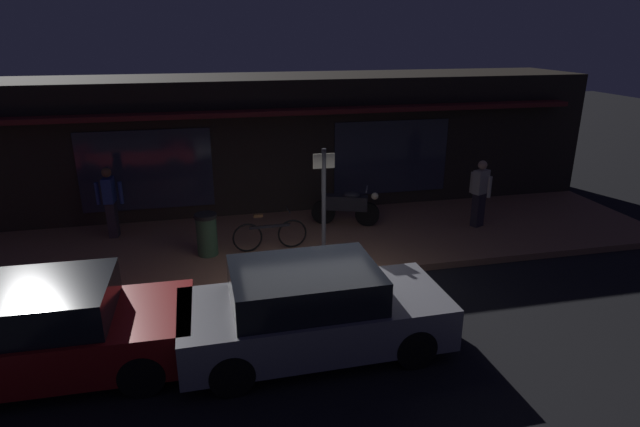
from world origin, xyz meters
name	(u,v)px	position (x,y,z in m)	size (l,w,h in m)	color
ground_plane	(316,308)	(0.00, 0.00, 0.00)	(60.00, 60.00, 0.00)	black
sidewalk_slab	(288,242)	(0.00, 3.00, 0.07)	(18.00, 4.00, 0.15)	#8C6047
storefront_building	(267,141)	(0.00, 6.39, 1.80)	(18.00, 3.30, 3.60)	black
motorcycle	(347,206)	(1.59, 3.67, 0.65)	(1.63, 0.80, 0.97)	black
bicycle_parked	(270,234)	(-0.49, 2.50, 0.51)	(1.66, 0.42, 0.91)	black
person_photographer	(110,201)	(-3.99, 4.11, 1.03)	(0.62, 0.40, 1.67)	#28232D
person_bystander	(480,192)	(4.74, 2.86, 1.03)	(0.44, 0.60, 1.67)	#28232D
sign_post	(324,198)	(0.55, 1.73, 1.51)	(0.44, 0.09, 2.40)	#47474C
trash_bin	(207,234)	(-1.85, 2.54, 0.62)	(0.48, 0.48, 0.93)	#2D4C33
parked_car_near	(43,331)	(-4.22, -1.02, 0.70)	(4.12, 1.82, 1.42)	black
parked_car_far	(312,310)	(-0.34, -1.28, 0.70)	(4.13, 1.84, 1.42)	black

